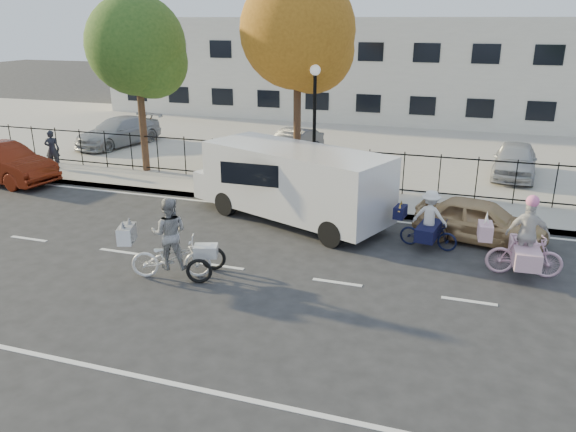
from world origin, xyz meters
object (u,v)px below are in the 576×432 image
at_px(lot_car_a, 118,132).
at_px(lot_car_d, 515,160).
at_px(zebra_trike, 171,247).
at_px(gold_sedan, 481,221).
at_px(lamppost, 315,106).
at_px(pedestrian, 52,149).
at_px(bull_bike, 428,225).
at_px(white_van, 292,181).
at_px(unicorn_bike, 524,247).
at_px(lot_car_c, 292,144).
at_px(red_sedan, 3,163).

bearing_deg(lot_car_a, lot_car_d, 13.42).
height_order(zebra_trike, gold_sedan, zebra_trike).
height_order(lamppost, pedestrian, lamppost).
height_order(lamppost, bull_bike, lamppost).
height_order(zebra_trike, lot_car_a, zebra_trike).
height_order(zebra_trike, white_van, white_van).
relative_size(unicorn_bike, bull_bike, 1.15).
xyz_separation_m(unicorn_bike, lot_car_c, (-8.89, 9.52, -0.02)).
relative_size(lot_car_c, lot_car_d, 0.95).
xyz_separation_m(unicorn_bike, pedestrian, (-17.51, 4.61, 0.17)).
height_order(red_sedan, lot_car_a, red_sedan).
height_order(unicorn_bike, white_van, white_van).
relative_size(lamppost, lot_car_d, 1.14).
bearing_deg(lot_car_c, gold_sedan, -30.12).
bearing_deg(zebra_trike, bull_bike, -75.11).
bearing_deg(red_sedan, white_van, -84.47).
xyz_separation_m(zebra_trike, pedestrian, (-9.48, 7.30, 0.16)).
relative_size(gold_sedan, lot_car_a, 0.80).
height_order(pedestrian, lot_car_c, pedestrian).
distance_m(unicorn_bike, lot_car_c, 13.02).
xyz_separation_m(unicorn_bike, lot_car_d, (0.23, 9.10, 0.04)).
bearing_deg(white_van, gold_sedan, 21.84).
relative_size(lamppost, unicorn_bike, 2.11).
xyz_separation_m(zebra_trike, red_sedan, (-10.20, 5.41, -0.03)).
bearing_deg(lot_car_a, white_van, -19.36).
xyz_separation_m(lamppost, pedestrian, (-10.86, -0.41, -2.18)).
bearing_deg(gold_sedan, lot_car_a, 78.73).
height_order(lamppost, lot_car_c, lamppost).
bearing_deg(unicorn_bike, zebra_trike, 104.94).
height_order(lamppost, white_van, lamppost).
height_order(gold_sedan, pedestrian, pedestrian).
bearing_deg(unicorn_bike, lot_car_c, 39.42).
bearing_deg(red_sedan, gold_sedan, -83.38).
relative_size(white_van, lot_car_c, 1.94).
bearing_deg(lot_car_d, lot_car_c, -177.57).
bearing_deg(white_van, lot_car_c, 129.41).
distance_m(zebra_trike, unicorn_bike, 8.48).
bearing_deg(lot_car_a, bull_bike, -14.31).
bearing_deg(lot_car_d, zebra_trike, -119.96).
bearing_deg(red_sedan, lot_car_d, -61.97).
bearing_deg(lot_car_c, red_sedan, -130.54).
distance_m(red_sedan, lot_car_c, 11.56).
bearing_deg(pedestrian, unicorn_bike, 139.65).
relative_size(white_van, lot_car_a, 1.54).
distance_m(lamppost, lot_car_a, 11.89).
relative_size(zebra_trike, gold_sedan, 0.65).
xyz_separation_m(lamppost, lot_car_c, (-2.23, 4.50, -2.37)).
bearing_deg(pedestrian, lot_car_c, -175.95).
relative_size(zebra_trike, lot_car_d, 0.61).
relative_size(unicorn_bike, lot_car_a, 0.46).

